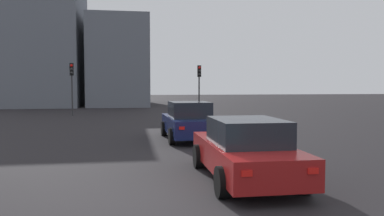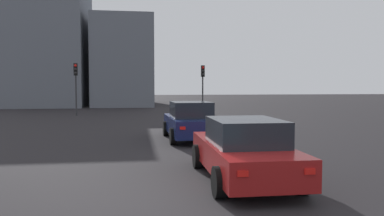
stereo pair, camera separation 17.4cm
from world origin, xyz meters
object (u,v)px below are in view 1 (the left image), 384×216
(car_red_left_second, at_px, (245,150))
(traffic_light_near_left, at_px, (72,78))
(car_navy_left_lead, at_px, (189,121))
(traffic_light_near_right, at_px, (199,79))

(car_red_left_second, bearing_deg, traffic_light_near_left, 19.22)
(car_red_left_second, relative_size, traffic_light_near_left, 1.17)
(car_navy_left_lead, xyz_separation_m, traffic_light_near_right, (14.08, -3.00, 1.98))
(traffic_light_near_left, xyz_separation_m, traffic_light_near_right, (0.71, -9.56, -0.03))
(car_red_left_second, height_order, traffic_light_near_right, traffic_light_near_right)
(traffic_light_near_left, relative_size, traffic_light_near_right, 1.01)
(car_navy_left_lead, distance_m, car_red_left_second, 6.79)
(traffic_light_near_right, bearing_deg, traffic_light_near_left, -84.10)
(car_navy_left_lead, height_order, traffic_light_near_right, traffic_light_near_right)
(car_red_left_second, relative_size, traffic_light_near_right, 1.19)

